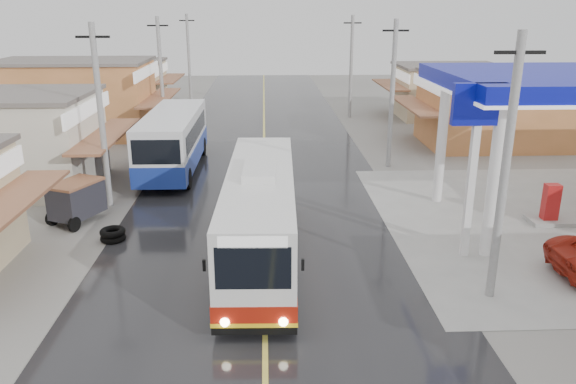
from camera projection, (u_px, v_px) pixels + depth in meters
The scene contains 12 objects.
ground at pixel (265, 301), 17.21m from camera, with size 120.00×120.00×0.00m, color slate.
road at pixel (264, 168), 31.44m from camera, with size 12.00×90.00×0.02m, color black.
centre_line at pixel (264, 167), 31.44m from camera, with size 0.15×90.00×0.01m, color #D8CC4C.
shopfronts_left at pixel (48, 157), 33.77m from camera, with size 11.00×44.00×5.20m, color #C7B388, non-canonical shape.
shopfronts_right at pixel (552, 180), 29.19m from camera, with size 11.00×44.00×4.80m, color beige, non-canonical shape.
utility_poles_left at pixel (142, 164), 32.11m from camera, with size 1.60×50.00×8.00m, color gray, non-canonical shape.
utility_poles_right at pixel (388, 166), 31.72m from camera, with size 1.60×36.00×8.00m, color gray, non-canonical shape.
coach_bus at pixel (261, 214), 19.67m from camera, with size 2.78×11.09×3.44m.
second_bus at pixel (173, 140), 30.37m from camera, with size 2.68×9.58×3.17m.
cyclist at pixel (160, 174), 27.86m from camera, with size 1.24×1.97×2.01m.
tricycle_near at pixel (76, 199), 23.23m from camera, with size 2.25×2.69×1.75m.
tyre_stack at pixel (113, 235), 21.55m from camera, with size 0.97×0.97×0.50m.
Camera 1 is at (0.07, -15.31, 8.56)m, focal length 35.00 mm.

